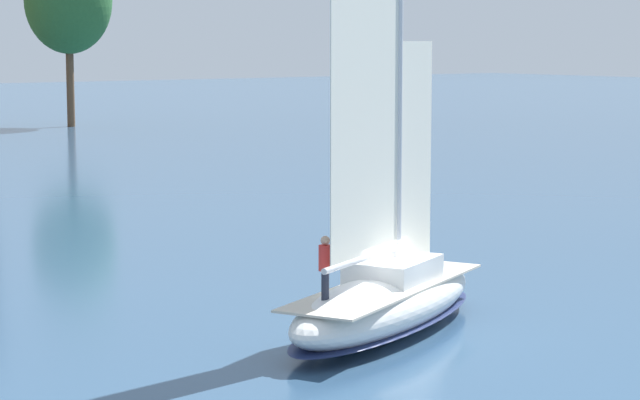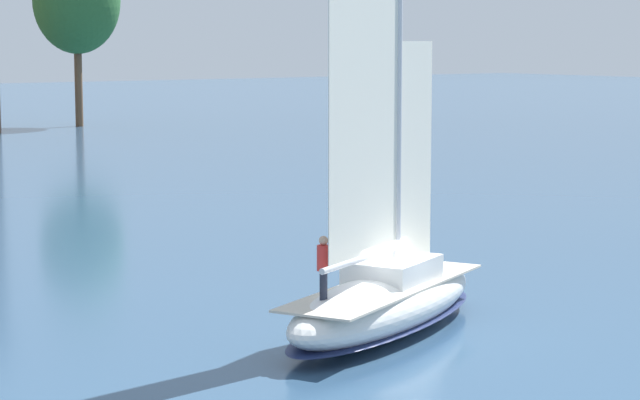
# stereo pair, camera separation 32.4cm
# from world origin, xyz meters

# --- Properties ---
(ground_plane) EXTENTS (400.00, 400.00, 0.00)m
(ground_plane) POSITION_xyz_m (0.00, 0.00, 0.00)
(ground_plane) COLOR #2D4C6B
(tree_shore_right) EXTENTS (8.06, 8.06, 16.59)m
(tree_shore_right) POSITION_xyz_m (29.35, 81.54, 11.61)
(tree_shore_right) COLOR brown
(tree_shore_right) RESTS_ON ground
(sailboat_main) EXTENTS (9.95, 6.57, 13.34)m
(sailboat_main) POSITION_xyz_m (0.01, 0.01, 1.06)
(sailboat_main) COLOR white
(sailboat_main) RESTS_ON ground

